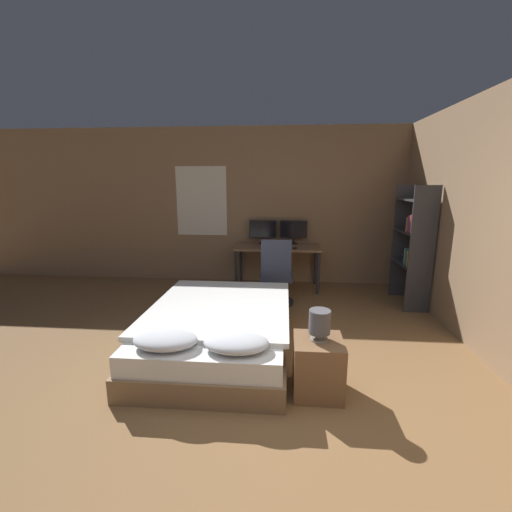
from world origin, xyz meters
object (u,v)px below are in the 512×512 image
bed (219,329)px  keyboard (277,248)px  bedside_lamp (320,323)px  computer_mouse (295,248)px  monitor_left (263,230)px  desk (278,251)px  monitor_right (293,231)px  office_chair (276,279)px  nightstand (318,366)px  bookshelf (415,241)px

bed → keyboard: bearing=74.4°
bedside_lamp → computer_mouse: (-0.13, 2.72, 0.10)m
monitor_left → computer_mouse: (0.55, -0.48, -0.22)m
bed → bedside_lamp: bearing=-35.0°
bed → desk: bearing=75.9°
monitor_right → office_chair: monitor_right is taller
nightstand → computer_mouse: 2.77m
monitor_left → keyboard: (0.26, -0.48, -0.23)m
bed → monitor_left: bearing=83.1°
keyboard → office_chair: office_chair is taller
monitor_left → office_chair: monitor_left is taller
nightstand → monitor_left: bearing=102.1°
monitor_left → computer_mouse: size_ratio=6.74×
nightstand → desk: desk is taller
nightstand → desk: (-0.42, 2.96, 0.40)m
keyboard → computer_mouse: size_ratio=5.58×
monitor_left → keyboard: 0.59m
nightstand → monitor_left: 3.35m
desk → bookshelf: (1.95, -0.69, 0.33)m
bed → computer_mouse: size_ratio=29.86×
bed → bedside_lamp: bedside_lamp is taller
bed → bedside_lamp: size_ratio=7.93×
bed → office_chair: size_ratio=2.09×
desk → monitor_right: monitor_right is taller
desk → monitor_right: (0.26, 0.24, 0.32)m
bed → office_chair: office_chair is taller
nightstand → desk: 3.02m
office_chair → bookshelf: (1.95, 0.14, 0.57)m
computer_mouse → bookshelf: size_ratio=0.04×
bedside_lamp → keyboard: 2.76m
monitor_right → desk: bearing=-137.7°
monitor_left → office_chair: bearing=-76.0°
bookshelf → desk: bearing=160.5°
bookshelf → computer_mouse: bearing=164.7°
bed → bookshelf: (2.52, 1.58, 0.73)m
bedside_lamp → bookshelf: bookshelf is taller
desk → bookshelf: bookshelf is taller
monitor_left → nightstand: bearing=-77.9°
computer_mouse → office_chair: bearing=-115.5°
bedside_lamp → computer_mouse: size_ratio=3.76×
bedside_lamp → monitor_left: size_ratio=0.56×
monitor_left → office_chair: 1.24m
bedside_lamp → monitor_left: monitor_left is taller
office_chair → bookshelf: bearing=4.0°
desk → monitor_left: bearing=137.7°
nightstand → bedside_lamp: size_ratio=1.84×
keyboard → monitor_left: bearing=118.9°
bedside_lamp → keyboard: size_ratio=0.67×
computer_mouse → bookshelf: (1.67, -0.46, 0.23)m
bookshelf → office_chair: bearing=-176.0°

